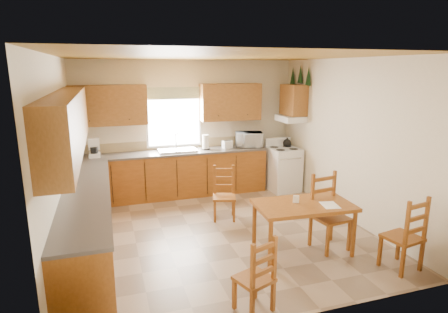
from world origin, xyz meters
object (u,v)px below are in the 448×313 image
object	(u,v)px
stove	(283,170)
chair_far_right	(331,213)
chair_near_right	(403,233)
microwave	(249,139)
dining_table	(303,228)
chair_far_left	(224,194)
chair_near_left	(254,274)

from	to	relation	value
stove	chair_far_right	world-z (taller)	chair_far_right
chair_near_right	stove	bearing A→B (deg)	-99.91
microwave	dining_table	world-z (taller)	microwave
chair_far_left	microwave	bearing A→B (deg)	71.07
chair_near_right	chair_far_right	world-z (taller)	chair_far_right
stove	chair_near_left	xyz separation A→B (m)	(-2.13, -3.60, -0.02)
stove	chair_near_right	bearing A→B (deg)	-93.57
chair_far_left	chair_far_right	distance (m)	1.86
chair_far_left	chair_near_left	bearing A→B (deg)	-84.69
dining_table	chair_near_right	size ratio (longest dim) A/B	1.34
stove	chair_far_left	world-z (taller)	chair_far_left
chair_far_right	microwave	bearing A→B (deg)	83.55
chair_far_left	chair_far_right	size ratio (longest dim) A/B	0.84
stove	microwave	distance (m)	0.96
chair_near_left	chair_near_right	distance (m)	2.14
dining_table	chair_far_right	world-z (taller)	chair_far_right
chair_near_right	chair_far_left	distance (m)	2.80
microwave	dining_table	distance (m)	3.02
microwave	dining_table	size ratio (longest dim) A/B	0.38
stove	microwave	xyz separation A→B (m)	(-0.65, 0.34, 0.63)
microwave	stove	bearing A→B (deg)	-13.37
chair_near_left	microwave	bearing A→B (deg)	-130.86
stove	chair_far_left	bearing A→B (deg)	-149.54
chair_far_left	chair_far_right	xyz separation A→B (m)	(1.11, -1.49, 0.08)
microwave	chair_near_right	distance (m)	3.82
dining_table	chair_near_right	xyz separation A→B (m)	(0.97, -0.80, 0.14)
stove	chair_near_left	size ratio (longest dim) A/B	1.04
microwave	chair_far_right	bearing A→B (deg)	-74.03
chair_near_right	chair_far_right	size ratio (longest dim) A/B	0.92
microwave	chair_far_left	distance (m)	1.89
chair_far_left	dining_table	bearing A→B (deg)	-48.68
chair_near_right	dining_table	bearing A→B (deg)	-49.35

